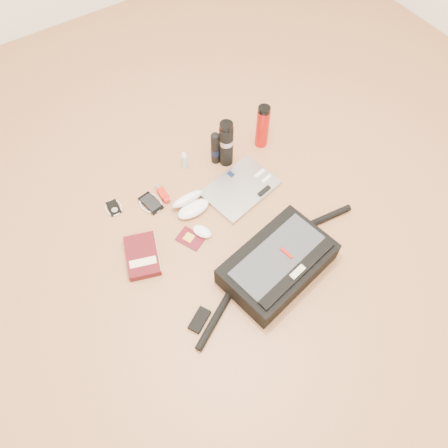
{
  "coord_description": "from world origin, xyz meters",
  "views": [
    {
      "loc": [
        -0.61,
        -0.82,
        1.77
      ],
      "look_at": [
        -0.03,
        0.06,
        0.06
      ],
      "focal_mm": 35.0,
      "sensor_mm": 36.0,
      "label": 1
    }
  ],
  "objects_px": {
    "thermos_black": "(226,144)",
    "messenger_bag": "(277,264)",
    "thermos_red": "(262,127)",
    "book": "(143,256)",
    "laptop": "(241,188)"
  },
  "relations": [
    {
      "from": "laptop",
      "to": "thermos_black",
      "type": "xyz_separation_m",
      "value": [
        0.04,
        0.19,
        0.13
      ]
    },
    {
      "from": "thermos_red",
      "to": "messenger_bag",
      "type": "bearing_deg",
      "value": -120.82
    },
    {
      "from": "thermos_black",
      "to": "thermos_red",
      "type": "xyz_separation_m",
      "value": [
        0.22,
        0.0,
        -0.01
      ]
    },
    {
      "from": "thermos_black",
      "to": "laptop",
      "type": "bearing_deg",
      "value": -101.81
    },
    {
      "from": "book",
      "to": "thermos_black",
      "type": "distance_m",
      "value": 0.69
    },
    {
      "from": "laptop",
      "to": "messenger_bag",
      "type": "bearing_deg",
      "value": -116.05
    },
    {
      "from": "thermos_red",
      "to": "book",
      "type": "bearing_deg",
      "value": -162.81
    },
    {
      "from": "thermos_black",
      "to": "messenger_bag",
      "type": "bearing_deg",
      "value": -104.07
    },
    {
      "from": "thermos_red",
      "to": "laptop",
      "type": "bearing_deg",
      "value": -143.79
    },
    {
      "from": "laptop",
      "to": "thermos_red",
      "type": "height_order",
      "value": "thermos_red"
    },
    {
      "from": "book",
      "to": "thermos_black",
      "type": "relative_size",
      "value": 0.92
    },
    {
      "from": "messenger_bag",
      "to": "book",
      "type": "bearing_deg",
      "value": 129.92
    },
    {
      "from": "book",
      "to": "messenger_bag",
      "type": "bearing_deg",
      "value": -19.94
    },
    {
      "from": "laptop",
      "to": "thermos_red",
      "type": "relative_size",
      "value": 1.53
    },
    {
      "from": "book",
      "to": "thermos_black",
      "type": "height_order",
      "value": "thermos_black"
    }
  ]
}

